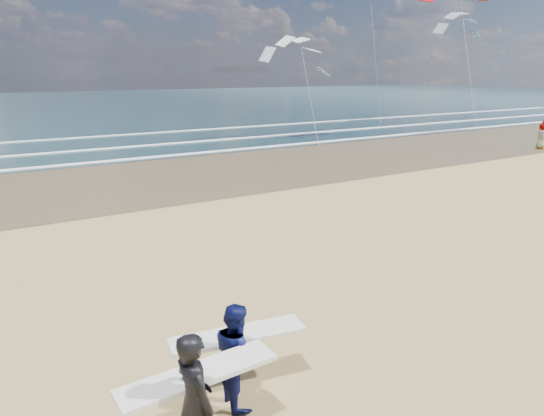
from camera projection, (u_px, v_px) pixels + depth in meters
wet_sand_strip at (396, 149)px, 32.03m from camera, size 220.00×12.00×0.01m
ocean at (150, 103)px, 76.70m from camera, size 220.00×100.00×0.02m
foam_breakers at (309, 132)px, 40.37m from camera, size 220.00×11.70×0.05m
surfer_near at (195, 399)px, 6.17m from camera, size 2.22×1.05×1.96m
surfer_far at (237, 352)px, 7.46m from camera, size 2.26×1.22×1.67m
beachgoer_0 at (542, 136)px, 31.84m from camera, size 0.98×0.94×1.69m
kite_0 at (465, 35)px, 34.07m from camera, size 6.21×4.78×13.19m
kite_1 at (306, 76)px, 34.37m from camera, size 5.79×4.74×8.24m
kite_2 at (468, 54)px, 46.41m from camera, size 6.13×4.77×11.47m
kite_5 at (374, 35)px, 47.98m from camera, size 5.74×4.73×15.31m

